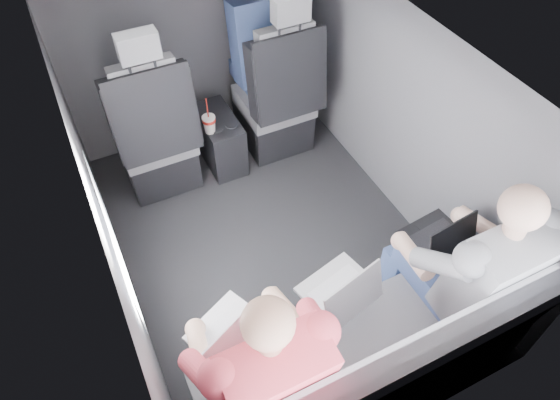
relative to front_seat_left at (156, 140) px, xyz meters
name	(u,v)px	position (x,y,z in m)	size (l,w,h in m)	color
floor	(272,243)	(0.45, -0.84, -0.40)	(2.60, 2.60, 0.00)	black
ceiling	(269,61)	(0.45, -0.84, 0.95)	(2.60, 2.60, 0.00)	#B2B2AD
panel_left	(107,225)	(-0.45, -0.84, 0.27)	(0.02, 2.60, 1.35)	#56565B
panel_right	(406,123)	(1.35, -0.84, 0.27)	(0.02, 2.60, 1.35)	#56565B
panel_front	(192,53)	(0.45, 0.46, 0.27)	(1.80, 0.02, 1.35)	#56565B
panel_back	(414,378)	(0.45, -2.14, 0.27)	(1.80, 0.02, 1.35)	#56565B
side_window	(114,239)	(-0.43, -1.14, 0.50)	(0.02, 0.75, 0.42)	white
seatbelt	(289,67)	(0.90, -0.17, 0.40)	(0.05, 0.01, 0.65)	black
front_seat_left	(156,140)	(0.00, 0.00, 0.00)	(0.52, 0.58, 1.26)	black
front_seat_right	(278,103)	(0.90, 0.00, 0.00)	(0.52, 0.58, 1.26)	black
center_console	(220,139)	(0.45, 0.04, -0.20)	(0.24, 0.48, 0.41)	black
rear_bench	(368,365)	(0.45, -1.90, -0.09)	(1.60, 0.57, 0.92)	#5A5A5F
soda_cup	(209,124)	(0.36, -0.08, 0.07)	(0.09, 0.09, 0.27)	white
laptop_white	(229,333)	(-0.12, -1.62, 0.23)	(0.37, 0.40, 0.23)	silver
laptop_silver	(342,290)	(0.42, -1.65, 0.23)	(0.37, 0.36, 0.24)	#B2B2B7
laptop_black	(439,236)	(1.02, -1.59, 0.23)	(0.32, 0.30, 0.22)	black
passenger_rear_left	(259,364)	(-0.06, -1.81, 0.24)	(0.51, 0.63, 1.24)	#2F2E33
passenger_rear_right	(467,267)	(1.01, -1.81, 0.24)	(0.53, 0.64, 1.26)	navy
passenger_front_right	(261,41)	(0.90, 0.26, 0.36)	(0.42, 0.42, 0.86)	navy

